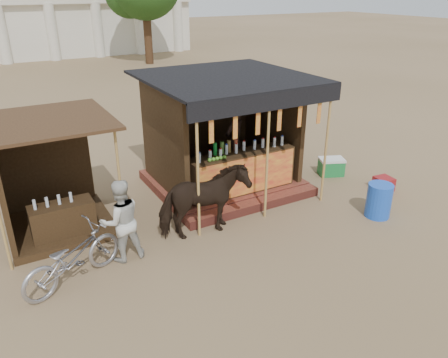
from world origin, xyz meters
name	(u,v)px	position (x,y,z in m)	size (l,w,h in m)	color
ground	(267,266)	(0.00, 0.00, 0.00)	(120.00, 120.00, 0.00)	#846B4C
main_stall	(225,148)	(1.02, 3.36, 1.03)	(3.60, 3.61, 2.78)	brown
secondary_stall	(46,193)	(-3.17, 3.24, 0.85)	(2.40, 2.40, 2.38)	#382614
cow	(204,202)	(-0.50, 1.52, 0.74)	(0.80, 1.76, 1.49)	black
motorbike	(72,257)	(-3.13, 1.23, 0.49)	(0.65, 1.88, 0.99)	#9C9CA5
bystander	(121,221)	(-2.17, 1.51, 0.79)	(0.77, 0.60, 1.58)	beige
blue_barrel	(379,200)	(3.16, 0.36, 0.38)	(0.53, 0.53, 0.76)	blue
red_crate	(383,184)	(4.33, 1.24, 0.16)	(0.40, 0.40, 0.33)	maroon
cooler	(331,167)	(3.84, 2.60, 0.23)	(0.76, 0.66, 0.46)	#1B7D38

